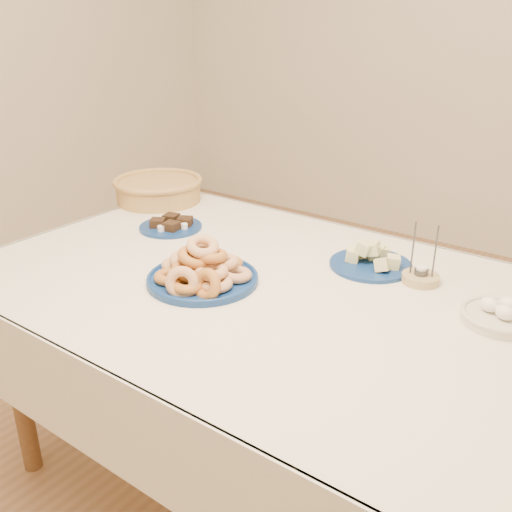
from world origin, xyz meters
name	(u,v)px	position (x,y,z in m)	size (l,w,h in m)	color
ground	(265,486)	(0.00, 0.00, 0.00)	(5.00, 5.00, 0.00)	#946946
dining_table	(266,316)	(0.00, 0.00, 0.64)	(1.71, 1.11, 0.75)	brown
donut_platter	(202,271)	(-0.14, -0.11, 0.79)	(0.40, 0.40, 0.14)	navy
melon_plate	(371,259)	(0.18, 0.28, 0.77)	(0.27, 0.27, 0.08)	navy
brownie_plate	(171,225)	(-0.53, 0.16, 0.76)	(0.26, 0.26, 0.04)	navy
wicker_basket	(158,189)	(-0.79, 0.36, 0.80)	(0.44, 0.44, 0.09)	olive
candle_holder	(421,277)	(0.34, 0.26, 0.77)	(0.12, 0.12, 0.17)	tan
egg_bowl	(500,315)	(0.58, 0.16, 0.77)	(0.22, 0.22, 0.06)	beige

